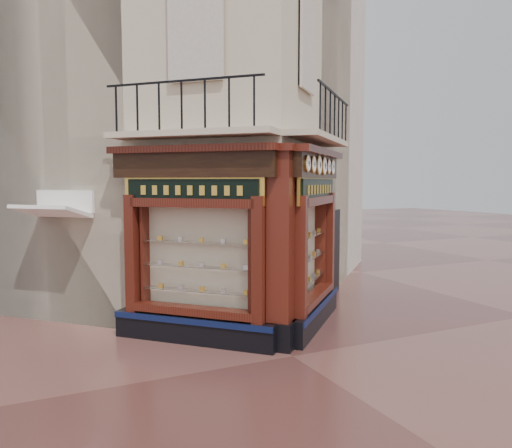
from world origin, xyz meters
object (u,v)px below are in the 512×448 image
clock_d (324,166)px  clock_e (328,167)px  corner_pilaster (281,250)px  clock_f (332,167)px  signboard_right (317,189)px  clock_b (313,164)px  clock_c (319,165)px  clock_a (307,164)px  awning (55,330)px  signboard_left (191,190)px

clock_d → clock_e: 0.51m
corner_pilaster → clock_d: bearing=-12.7°
clock_f → signboard_right: bearing=174.4°
clock_b → signboard_right: (0.56, 0.72, -0.52)m
clock_b → clock_c: size_ratio=0.86×
clock_a → clock_e: clock_e is taller
clock_d → clock_c: bearing=-180.0°
clock_c → signboard_right: (0.19, 0.35, -0.52)m
clock_f → awning: (-6.27, 1.49, -3.62)m
signboard_right → awning: bearing=112.7°
clock_f → clock_e: bearing=-180.0°
corner_pilaster → signboard_right: 2.12m
corner_pilaster → awning: size_ratio=2.60×
clock_a → signboard_right: size_ratio=0.14×
clock_a → clock_b: clock_b is taller
clock_b → signboard_right: size_ratio=0.15×
clock_b → clock_e: 1.56m
clock_a → clock_c: (0.72, 0.72, -0.00)m
corner_pilaster → clock_e: size_ratio=11.45×
clock_c → clock_e: 1.03m
clock_e → signboard_right: 0.84m
clock_a → signboard_right: clock_a is taller
clock_a → clock_d: bearing=0.0°
corner_pilaster → clock_c: bearing=-17.3°
corner_pilaster → clock_f: size_ratio=10.96×
clock_a → clock_f: size_ratio=0.90×
corner_pilaster → signboard_right: corner_pilaster is taller
clock_e → signboard_left: bearing=141.3°
clock_d → signboard_left: size_ratio=0.19×
clock_a → clock_c: clock_c is taller
clock_f → awning: bearing=121.7°
clock_e → signboard_right: bearing=170.4°
signboard_left → clock_d: bearing=-134.6°
signboard_right → clock_b: bearing=-173.1°
signboard_left → awning: bearing=3.2°
clock_c → signboard_right: 0.65m
clock_d → signboard_right: 0.55m
signboard_left → clock_a: bearing=-163.0°
clock_e → clock_f: 0.48m
signboard_right → clock_e: bearing=-9.6°
clock_e → corner_pilaster: bearing=169.9°
clock_f → signboard_left: size_ratio=0.16×
clock_a → awning: size_ratio=0.21×
clock_b → clock_d: 1.05m
awning → clock_b: bearing=-166.3°
clock_b → clock_d: bearing=0.0°
clock_b → clock_d: (0.74, 0.74, -0.00)m
clock_b → clock_e: bearing=0.0°
clock_d → signboard_right: clock_d is taller
clock_c → clock_d: bearing=0.0°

